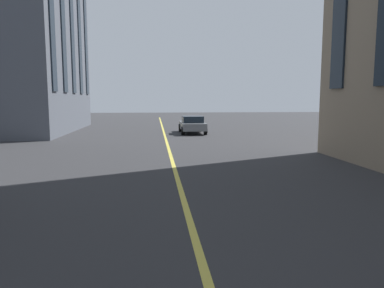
# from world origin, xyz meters

# --- Properties ---
(lane_centre_line) EXTENTS (80.00, 0.16, 0.01)m
(lane_centre_line) POSITION_xyz_m (20.00, 0.00, 0.00)
(lane_centre_line) COLOR #D8C64C
(lane_centre_line) RESTS_ON ground_plane
(car_grey_far) EXTENTS (4.40, 1.95, 1.37)m
(car_grey_far) POSITION_xyz_m (34.47, -2.24, 0.70)
(car_grey_far) COLOR slate
(car_grey_far) RESTS_ON ground_plane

